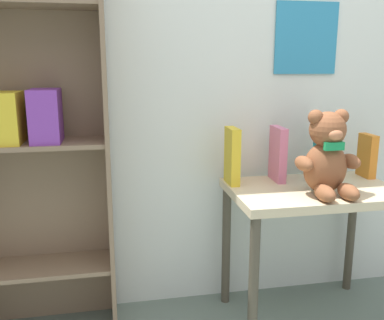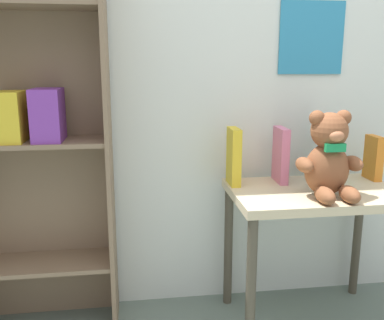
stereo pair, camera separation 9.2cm
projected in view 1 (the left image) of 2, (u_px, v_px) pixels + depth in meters
wall_back at (245, 36)px, 1.92m from camera, size 4.80×0.07×2.50m
bookshelf_side at (29, 118)px, 1.69m from camera, size 0.62×0.25×1.64m
display_table at (312, 208)px, 1.84m from camera, size 0.71×0.45×0.61m
teddy_bear at (327, 156)px, 1.70m from camera, size 0.26×0.24×0.34m
book_standing_yellow at (232, 156)px, 1.85m from camera, size 0.04×0.13×0.25m
book_standing_pink at (278, 154)px, 1.91m from camera, size 0.04×0.14×0.24m
book_standing_teal at (324, 150)px, 1.93m from camera, size 0.04×0.14×0.26m
book_standing_orange at (367, 156)px, 1.97m from camera, size 0.04×0.11×0.20m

